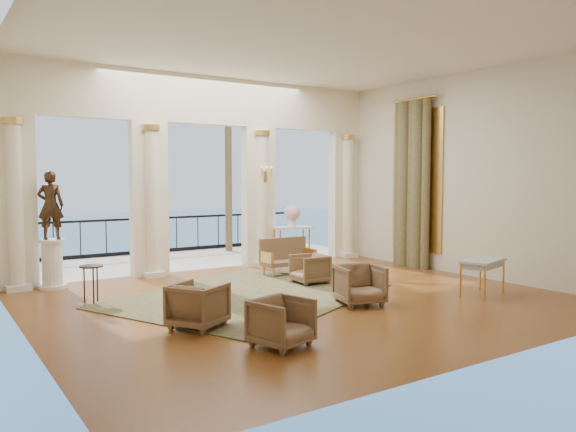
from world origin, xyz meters
TOP-DOWN VIEW (x-y plane):
  - floor at (0.00, 0.00)m, footprint 9.00×9.00m
  - room_walls at (0.00, -1.12)m, footprint 9.00×9.00m
  - arcade at (-0.00, 3.82)m, footprint 9.00×0.56m
  - terrace at (0.00, 5.80)m, footprint 10.00×3.60m
  - balustrade at (0.00, 7.40)m, footprint 9.00×0.06m
  - palm_tree at (2.00, 6.60)m, footprint 2.00×2.00m
  - curtain at (4.28, 1.50)m, footprint 0.33×1.40m
  - window_frame at (4.47, 1.50)m, footprint 0.04×1.60m
  - wall_sconce at (1.40, 3.51)m, footprint 0.30×0.11m
  - rug at (-0.64, 0.74)m, footprint 5.80×5.27m
  - armchair_a at (-1.80, -2.15)m, footprint 0.82×0.79m
  - armchair_b at (0.62, -0.89)m, footprint 0.90×0.86m
  - armchair_c at (1.01, 1.12)m, footprint 0.66×0.70m
  - armchair_d at (-2.32, -0.72)m, footprint 0.93×0.95m
  - settee at (1.24, 2.35)m, footprint 1.23×0.53m
  - game_table at (3.00, -1.57)m, footprint 1.09×0.77m
  - pedestal at (-3.50, 3.50)m, footprint 0.53×0.53m
  - statue at (-3.50, 3.50)m, footprint 0.58×0.50m
  - console_table at (2.20, 3.55)m, footprint 1.05×0.59m
  - urn at (2.20, 3.55)m, footprint 0.41×0.41m
  - side_table at (-3.18, 1.80)m, footprint 0.40×0.40m

SIDE VIEW (x-z plane):
  - terrace at x=0.00m, z-range -0.10..0.00m
  - floor at x=0.00m, z-range 0.00..0.00m
  - rug at x=-0.64m, z-range 0.00..0.02m
  - armchair_c at x=1.01m, z-range 0.00..0.67m
  - armchair_a at x=-1.80m, z-range 0.00..0.69m
  - armchair_d at x=-2.32m, z-range 0.00..0.73m
  - armchair_b at x=0.62m, z-range 0.00..0.76m
  - settee at x=1.24m, z-range 0.00..0.81m
  - balustrade at x=0.00m, z-range -0.11..0.92m
  - pedestal at x=-3.50m, z-range -0.02..0.95m
  - side_table at x=-3.18m, z-range 0.23..0.89m
  - game_table at x=3.00m, z-range 0.27..0.94m
  - console_table at x=2.20m, z-range 0.31..1.25m
  - urn at x=2.20m, z-range 0.97..1.51m
  - statue at x=-3.50m, z-range 0.97..2.31m
  - curtain at x=4.28m, z-range -0.03..4.06m
  - window_frame at x=4.47m, z-range 0.40..3.80m
  - wall_sconce at x=1.40m, z-range 2.06..2.40m
  - arcade at x=0.00m, z-range 0.33..4.83m
  - room_walls at x=0.00m, z-range -1.62..7.38m
  - palm_tree at x=2.00m, z-range 1.84..6.34m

